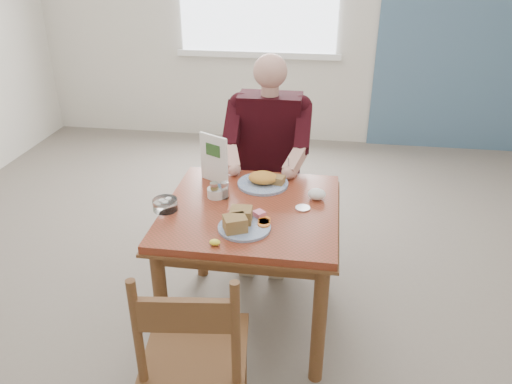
% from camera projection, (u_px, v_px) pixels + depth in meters
% --- Properties ---
extents(floor, '(6.00, 6.00, 0.00)m').
position_uv_depth(floor, '(252.00, 318.00, 2.94)').
color(floor, '#6B6056').
rests_on(floor, ground).
extents(wall_back, '(5.50, 0.00, 5.50)m').
position_uv_depth(wall_back, '(298.00, 6.00, 4.95)').
color(wall_back, beige).
rests_on(wall_back, ground).
extents(accent_panel, '(1.60, 0.02, 2.80)m').
position_uv_depth(accent_panel, '(467.00, 9.00, 4.72)').
color(accent_panel, '#44647F').
rests_on(accent_panel, ground).
extents(lemon_wedge, '(0.06, 0.05, 0.03)m').
position_uv_depth(lemon_wedge, '(215.00, 242.00, 2.27)').
color(lemon_wedge, yellow).
rests_on(lemon_wedge, table).
extents(napkin, '(0.10, 0.09, 0.06)m').
position_uv_depth(napkin, '(317.00, 194.00, 2.66)').
color(napkin, white).
rests_on(napkin, table).
extents(metal_dish, '(0.09, 0.09, 0.01)m').
position_uv_depth(metal_dish, '(303.00, 208.00, 2.58)').
color(metal_dish, silver).
rests_on(metal_dish, table).
extents(table, '(0.92, 0.92, 0.75)m').
position_uv_depth(table, '(251.00, 225.00, 2.65)').
color(table, maroon).
rests_on(table, ground).
extents(chair_far, '(0.42, 0.42, 0.95)m').
position_uv_depth(chair_far, '(269.00, 187.00, 3.42)').
color(chair_far, brown).
rests_on(chair_far, ground).
extents(chair_near, '(0.47, 0.47, 0.95)m').
position_uv_depth(chair_near, '(195.00, 355.00, 2.04)').
color(chair_near, brown).
rests_on(chair_near, ground).
extents(diner, '(0.53, 0.56, 1.39)m').
position_uv_depth(diner, '(268.00, 146.00, 3.20)').
color(diner, gray).
rests_on(diner, chair_far).
extents(near_plate, '(0.32, 0.32, 0.09)m').
position_uv_depth(near_plate, '(242.00, 222.00, 2.40)').
color(near_plate, white).
rests_on(near_plate, table).
extents(far_plate, '(0.34, 0.34, 0.08)m').
position_uv_depth(far_plate, '(264.00, 180.00, 2.82)').
color(far_plate, white).
rests_on(far_plate, table).
extents(caddy, '(0.10, 0.10, 0.07)m').
position_uv_depth(caddy, '(216.00, 192.00, 2.69)').
color(caddy, white).
rests_on(caddy, table).
extents(shakers, '(0.11, 0.07, 0.10)m').
position_uv_depth(shakers, '(219.00, 190.00, 2.66)').
color(shakers, white).
rests_on(shakers, table).
extents(creamer, '(0.17, 0.17, 0.06)m').
position_uv_depth(creamer, '(165.00, 204.00, 2.56)').
color(creamer, white).
rests_on(creamer, table).
extents(menu, '(0.18, 0.10, 0.28)m').
position_uv_depth(menu, '(214.00, 158.00, 2.81)').
color(menu, white).
rests_on(menu, table).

